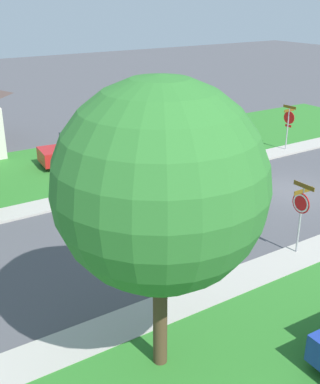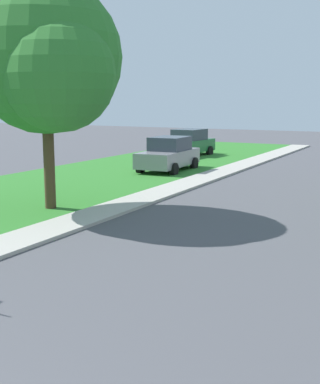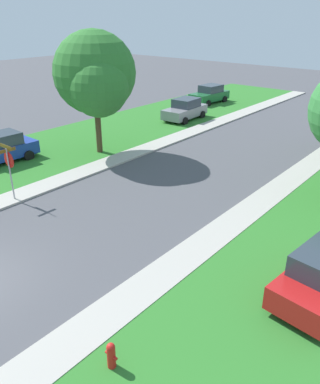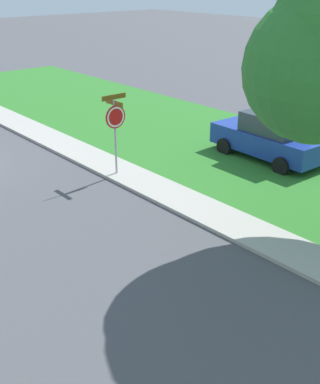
% 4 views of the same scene
% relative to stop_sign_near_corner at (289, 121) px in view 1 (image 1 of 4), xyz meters
% --- Properties ---
extents(ground_plane, '(120.00, 120.00, 0.00)m').
position_rel_stop_sign_near_corner_xyz_m(ground_plane, '(-4.78, 4.67, -1.88)').
color(ground_plane, '#4C4C51').
extents(sidewalk_east, '(1.40, 56.00, 0.10)m').
position_rel_stop_sign_near_corner_xyz_m(sidewalk_east, '(-0.08, 16.67, -1.83)').
color(sidewalk_east, '#ADA89E').
rests_on(sidewalk_east, ground).
extents(sidewalk_west, '(1.40, 56.00, 0.10)m').
position_rel_stop_sign_near_corner_xyz_m(sidewalk_west, '(-9.48, 16.67, -1.83)').
color(sidewalk_west, '#ADA89E').
rests_on(sidewalk_west, ground).
extents(stop_sign_near_corner, '(0.92, 0.92, 2.77)m').
position_rel_stop_sign_near_corner_xyz_m(stop_sign_near_corner, '(0.00, 0.00, 0.00)').
color(stop_sign_near_corner, '#9E9EA3').
rests_on(stop_sign_near_corner, ground).
extents(stop_sign_far_corner, '(0.92, 0.92, 2.77)m').
position_rel_stop_sign_near_corner_xyz_m(stop_sign_far_corner, '(-9.22, 9.22, 0.01)').
color(stop_sign_far_corner, '#9E9EA3').
rests_on(stop_sign_far_corner, ground).
extents(car_red_kerbside_mid, '(2.38, 4.47, 1.76)m').
position_rel_stop_sign_near_corner_xyz_m(car_red_kerbside_mid, '(4.50, 11.53, -1.00)').
color(car_red_kerbside_mid, red).
rests_on(car_red_kerbside_mid, ground).
extents(tree_sidewalk_mid, '(5.23, 4.86, 7.37)m').
position_rel_stop_sign_near_corner_xyz_m(tree_sidewalk_mid, '(-11.01, 16.32, 2.90)').
color(tree_sidewalk_mid, '#4C3823').
rests_on(tree_sidewalk_mid, ground).
extents(fire_hydrant, '(0.38, 0.22, 0.83)m').
position_rel_stop_sign_near_corner_xyz_m(fire_hydrant, '(1.34, 5.44, -1.44)').
color(fire_hydrant, red).
rests_on(fire_hydrant, ground).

